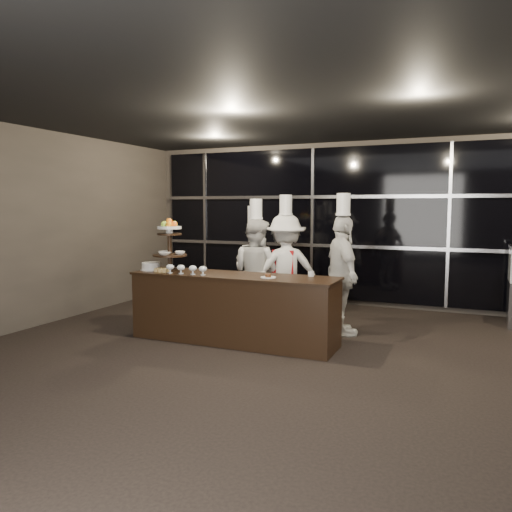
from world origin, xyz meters
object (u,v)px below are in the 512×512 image
at_px(layer_cake, 151,266).
at_px(chef_a, 254,272).
at_px(chef_d, 342,274).
at_px(chef_b, 256,271).
at_px(chef_c, 285,269).
at_px(buffet_counter, 234,308).
at_px(display_stand, 170,241).

height_order(layer_cake, chef_a, chef_a).
bearing_deg(chef_d, chef_b, 176.00).
relative_size(layer_cake, chef_c, 0.15).
bearing_deg(buffet_counter, chef_d, 36.96).
bearing_deg(buffet_counter, display_stand, -179.99).
height_order(display_stand, chef_c, chef_c).
relative_size(layer_cake, chef_b, 0.15).
height_order(layer_cake, chef_b, chef_b).
bearing_deg(chef_a, layer_cake, -130.52).
relative_size(display_stand, chef_b, 0.38).
bearing_deg(chef_c, chef_b, -158.30).
xyz_separation_m(buffet_counter, chef_d, (1.25, 0.94, 0.41)).
bearing_deg(display_stand, chef_a, 57.07).
height_order(chef_b, chef_d, chef_d).
bearing_deg(chef_d, chef_c, 164.50).
bearing_deg(display_stand, chef_b, 49.71).
bearing_deg(chef_b, buffet_counter, -83.36).
relative_size(display_stand, chef_c, 0.37).
xyz_separation_m(layer_cake, chef_c, (1.59, 1.25, -0.11)).
distance_m(layer_cake, chef_a, 1.64).
bearing_deg(layer_cake, chef_a, 49.48).
distance_m(buffet_counter, chef_a, 1.26).
height_order(display_stand, chef_b, chef_b).
bearing_deg(chef_d, display_stand, -157.31).
bearing_deg(chef_c, chef_d, -15.50).
xyz_separation_m(buffet_counter, chef_a, (-0.23, 1.19, 0.34)).
distance_m(display_stand, chef_c, 1.84).
bearing_deg(chef_d, layer_cake, -158.69).
distance_m(display_stand, chef_b, 1.45).
xyz_separation_m(layer_cake, chef_a, (1.06, 1.24, -0.17)).
bearing_deg(buffet_counter, chef_c, 76.00).
bearing_deg(layer_cake, chef_b, 42.93).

